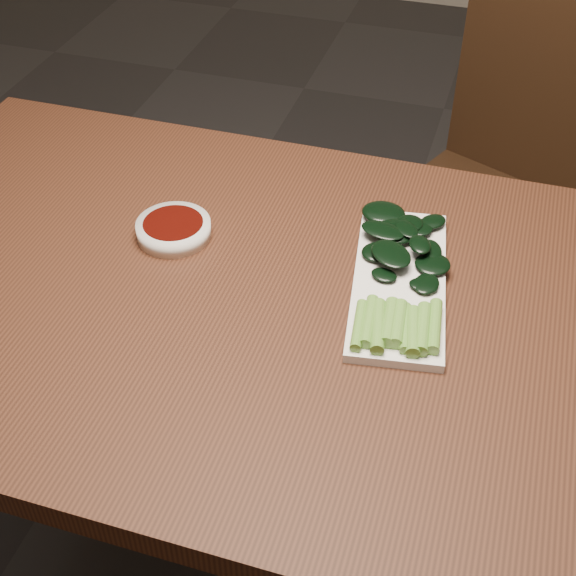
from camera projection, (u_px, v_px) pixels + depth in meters
The scene contains 6 objects.
ground at pixel (290, 574), 1.62m from camera, with size 6.00×6.00×0.00m, color #282626.
table at pixel (290, 335), 1.17m from camera, with size 1.40×0.80×0.75m.
chair_far at pixel (501, 183), 1.81m from camera, with size 0.53×0.53×0.89m.
sauce_bowl at pixel (174, 229), 1.22m from camera, with size 0.11×0.11×0.03m.
serving_plate at pixel (399, 282), 1.14m from camera, with size 0.18×0.34×0.01m.
gai_lan at pixel (399, 272), 1.13m from camera, with size 0.17×0.33×0.03m.
Camera 1 is at (0.24, -0.80, 1.50)m, focal length 50.00 mm.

